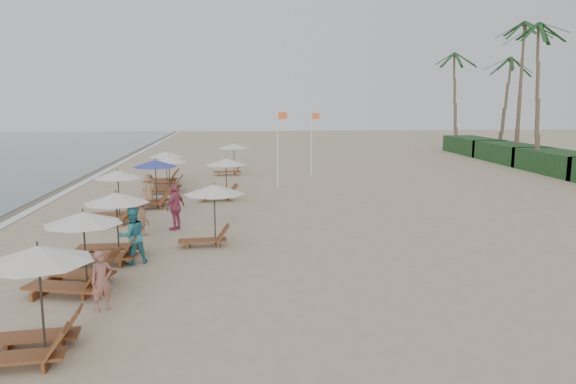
{
  "coord_description": "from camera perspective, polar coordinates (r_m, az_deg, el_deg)",
  "views": [
    {
      "loc": [
        -1.07,
        -15.82,
        5.27
      ],
      "look_at": [
        1.0,
        7.86,
        1.3
      ],
      "focal_mm": 34.36,
      "sensor_mm": 36.0,
      "label": 1
    }
  ],
  "objects": [
    {
      "name": "inland_station_1",
      "position": [
        29.36,
        -6.83,
        1.78
      ],
      "size": [
        2.73,
        2.24,
        2.22
      ],
      "color": "brown",
      "rests_on": "ground"
    },
    {
      "name": "inland_station_2",
      "position": [
        39.43,
        -5.92,
        3.78
      ],
      "size": [
        2.68,
        2.24,
        2.22
      ],
      "color": "brown",
      "rests_on": "ground"
    },
    {
      "name": "beachgoer_mid_b",
      "position": [
        22.4,
        -14.67,
        -2.43
      ],
      "size": [
        0.93,
        1.14,
        1.53
      ],
      "primitive_type": "imported",
      "rotation": [
        0.0,
        0.0,
        2.0
      ],
      "color": "#93654A",
      "rests_on": "ground"
    },
    {
      "name": "lounger_station_5",
      "position": [
        32.52,
        -12.62,
        1.71
      ],
      "size": [
        2.58,
        2.15,
        2.11
      ],
      "color": "brown",
      "rests_on": "ground"
    },
    {
      "name": "foam_line",
      "position": [
        28.23,
        -25.94,
        -2.22
      ],
      "size": [
        0.5,
        140.0,
        0.02
      ],
      "primitive_type": "cube",
      "color": "white",
      "rests_on": "ground"
    },
    {
      "name": "lounger_station_4",
      "position": [
        28.11,
        -13.93,
        0.84
      ],
      "size": [
        2.55,
        2.29,
        2.37
      ],
      "color": "brown",
      "rests_on": "ground"
    },
    {
      "name": "lounger_station_6",
      "position": [
        35.64,
        -12.84,
        2.41
      ],
      "size": [
        2.58,
        2.2,
        2.09
      ],
      "color": "brown",
      "rests_on": "ground"
    },
    {
      "name": "flag_pole_near",
      "position": [
        32.92,
        -1.01,
        4.89
      ],
      "size": [
        0.59,
        0.08,
        4.77
      ],
      "color": "silver",
      "rests_on": "ground"
    },
    {
      "name": "lounger_station_3",
      "position": [
        25.09,
        -17.7,
        -0.71
      ],
      "size": [
        2.57,
        2.21,
        2.29
      ],
      "color": "brown",
      "rests_on": "ground"
    },
    {
      "name": "beachgoer_far_a",
      "position": [
        23.02,
        -11.56,
        -1.55
      ],
      "size": [
        0.96,
        1.18,
        1.88
      ],
      "primitive_type": "imported",
      "rotation": [
        0.0,
        0.0,
        4.17
      ],
      "color": "#AA445C",
      "rests_on": "ground"
    },
    {
      "name": "ground",
      "position": [
        16.71,
        -1.08,
        -8.9
      ],
      "size": [
        160.0,
        160.0,
        0.0
      ],
      "primitive_type": "plane",
      "color": "tan",
      "rests_on": "ground"
    },
    {
      "name": "lounger_station_2",
      "position": [
        19.22,
        -18.07,
        -3.82
      ],
      "size": [
        2.67,
        2.13,
        2.28
      ],
      "color": "brown",
      "rests_on": "ground"
    },
    {
      "name": "beachgoer_near",
      "position": [
        14.79,
        -18.7,
        -8.72
      ],
      "size": [
        0.68,
        0.62,
        1.55
      ],
      "primitive_type": "imported",
      "rotation": [
        0.0,
        0.0,
        0.57
      ],
      "color": "#A9695C",
      "rests_on": "ground"
    },
    {
      "name": "inland_station_0",
      "position": [
        20.28,
        -8.05,
        -1.38
      ],
      "size": [
        2.53,
        2.24,
        2.22
      ],
      "color": "brown",
      "rests_on": "ground"
    },
    {
      "name": "lounger_station_0",
      "position": [
        12.61,
        -25.01,
        -10.1
      ],
      "size": [
        2.46,
        2.2,
        2.38
      ],
      "color": "brown",
      "rests_on": "ground"
    },
    {
      "name": "beachgoer_far_b",
      "position": [
        28.94,
        -14.17,
        0.27
      ],
      "size": [
        0.87,
        0.91,
        1.56
      ],
      "primitive_type": "imported",
      "rotation": [
        0.0,
        0.0,
        0.89
      ],
      "color": "tan",
      "rests_on": "ground"
    },
    {
      "name": "flag_pole_far",
      "position": [
        38.55,
        2.49,
        5.41
      ],
      "size": [
        0.6,
        0.08,
        4.58
      ],
      "color": "silver",
      "rests_on": "ground"
    },
    {
      "name": "beachgoer_mid_a",
      "position": [
        18.59,
        -15.8,
        -4.36
      ],
      "size": [
        1.14,
        1.06,
        1.88
      ],
      "primitive_type": "imported",
      "rotation": [
        0.0,
        0.0,
        3.64
      ],
      "color": "teal",
      "rests_on": "ground"
    },
    {
      "name": "lounger_station_1",
      "position": [
        16.59,
        -21.22,
        -6.1
      ],
      "size": [
        2.73,
        2.54,
        2.23
      ],
      "color": "brown",
      "rests_on": "ground"
    }
  ]
}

